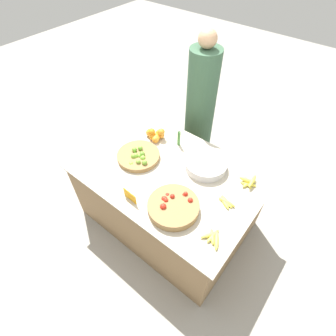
# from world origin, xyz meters

# --- Properties ---
(ground_plane) EXTENTS (12.00, 12.00, 0.00)m
(ground_plane) POSITION_xyz_m (0.00, 0.00, 0.00)
(ground_plane) COLOR #A39E93
(market_table) EXTENTS (1.70, 1.16, 0.78)m
(market_table) POSITION_xyz_m (0.00, 0.00, 0.39)
(market_table) COLOR olive
(market_table) RESTS_ON ground_plane
(lime_bowl) EXTENTS (0.41, 0.41, 0.09)m
(lime_bowl) POSITION_xyz_m (-0.33, -0.04, 0.81)
(lime_bowl) COLOR olive
(lime_bowl) RESTS_ON market_table
(tomato_basket) EXTENTS (0.42, 0.42, 0.10)m
(tomato_basket) POSITION_xyz_m (0.29, -0.30, 0.82)
(tomato_basket) COLOR olive
(tomato_basket) RESTS_ON market_table
(orange_pile) EXTENTS (0.20, 0.17, 0.13)m
(orange_pile) POSITION_xyz_m (-0.39, 0.29, 0.83)
(orange_pile) COLOR orange
(orange_pile) RESTS_ON market_table
(metal_bowl) EXTENTS (0.39, 0.39, 0.08)m
(metal_bowl) POSITION_xyz_m (0.24, 0.26, 0.82)
(metal_bowl) COLOR silver
(metal_bowl) RESTS_ON market_table
(price_sign) EXTENTS (0.14, 0.01, 0.10)m
(price_sign) POSITION_xyz_m (-0.05, -0.45, 0.83)
(price_sign) COLOR orange
(price_sign) RESTS_ON market_table
(veg_bundle) EXTENTS (0.03, 0.02, 0.17)m
(veg_bundle) POSITION_xyz_m (-0.15, 0.36, 0.87)
(veg_bundle) COLOR #428438
(veg_bundle) RESTS_ON market_table
(banana_bunch_front_right) EXTENTS (0.16, 0.11, 0.03)m
(banana_bunch_front_right) POSITION_xyz_m (0.60, 0.03, 0.80)
(banana_bunch_front_right) COLOR #EFDB4C
(banana_bunch_front_right) RESTS_ON market_table
(banana_bunch_middle_right) EXTENTS (0.17, 0.18, 0.06)m
(banana_bunch_middle_right) POSITION_xyz_m (0.65, 0.33, 0.81)
(banana_bunch_middle_right) COLOR #EFDB4C
(banana_bunch_middle_right) RESTS_ON market_table
(banana_bunch_front_center) EXTENTS (0.17, 0.17, 0.03)m
(banana_bunch_front_center) POSITION_xyz_m (0.68, -0.32, 0.80)
(banana_bunch_front_center) COLOR #EFDB4C
(banana_bunch_front_center) RESTS_ON market_table
(vendor_person) EXTENTS (0.33, 0.33, 1.71)m
(vendor_person) POSITION_xyz_m (-0.28, 0.94, 0.80)
(vendor_person) COLOR #385B42
(vendor_person) RESTS_ON ground_plane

